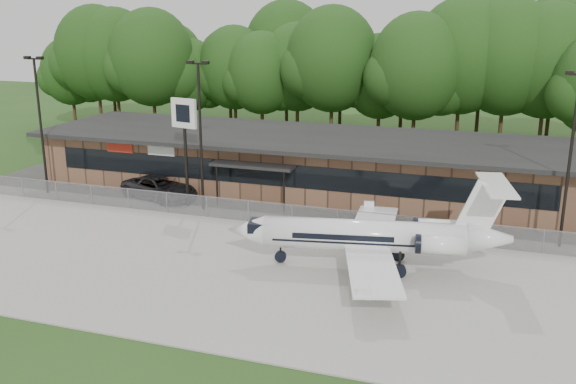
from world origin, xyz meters
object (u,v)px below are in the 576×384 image
(suv, at_px, (160,188))
(pole_sign, at_px, (184,125))
(terminal, at_px, (304,162))
(business_jet, at_px, (374,237))

(suv, height_order, pole_sign, pole_sign)
(terminal, distance_m, business_jet, 16.33)
(terminal, relative_size, pole_sign, 5.34)
(terminal, distance_m, suv, 11.04)
(suv, relative_size, pole_sign, 0.79)
(terminal, relative_size, suv, 6.73)
(business_jet, relative_size, suv, 2.48)
(terminal, bearing_deg, suv, -146.96)
(terminal, xyz_separation_m, business_jet, (8.27, -14.08, -0.35))
(business_jet, bearing_deg, suv, 144.26)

